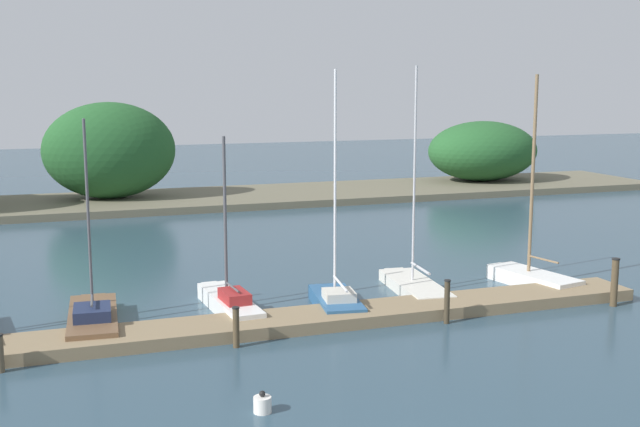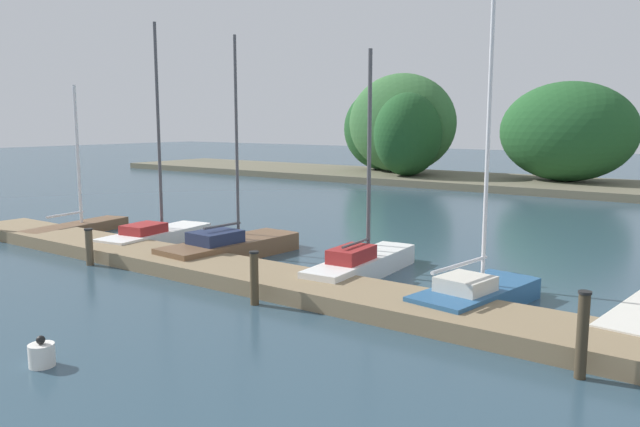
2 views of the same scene
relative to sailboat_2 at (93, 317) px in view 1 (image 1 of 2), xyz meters
The scene contains 12 objects.
dock_pier 4.09m from the sailboat_2, 25.76° to the right, with size 25.83×1.80×0.35m.
far_shore 23.68m from the sailboat_2, 82.89° to the left, with size 66.74×8.00×6.72m.
sailboat_2 is the anchor object (origin of this frame).
sailboat_3 4.03m from the sailboat_2, ahead, with size 1.22×4.45×5.35m.
sailboat_4 7.22m from the sailboat_2, ahead, with size 1.67×3.51×7.33m.
sailboat_5 10.41m from the sailboat_2, ahead, with size 1.69×4.40×7.47m.
sailboat_6 14.57m from the sailboat_2, ahead, with size 1.86×3.79×7.20m.
mooring_piling_1 3.71m from the sailboat_2, 129.00° to the right, with size 0.22×0.22×0.96m.
mooring_piling_2 4.58m from the sailboat_2, 40.56° to the right, with size 0.20×0.20×1.11m.
mooring_piling_3 10.17m from the sailboat_2, 16.62° to the right, with size 0.19×0.19×1.30m.
mooring_piling_4 15.85m from the sailboat_2, 10.94° to the right, with size 0.25×0.25×1.53m.
channel_buoy_0 7.87m from the sailboat_2, 67.42° to the right, with size 0.39×0.39×0.48m.
Camera 1 is at (-4.77, -9.77, 6.92)m, focal length 44.64 mm.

